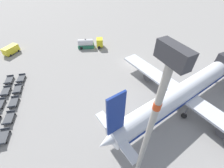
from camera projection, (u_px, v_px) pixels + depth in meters
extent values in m
plane|color=gray|center=(132.00, 62.00, 41.25)|extent=(500.00, 500.00, 0.00)
cylinder|color=silver|center=(189.00, 88.00, 28.70)|extent=(8.04, 36.28, 3.43)
cone|color=silver|center=(112.00, 139.00, 21.13)|extent=(3.76, 4.50, 3.26)
cube|color=navy|center=(116.00, 115.00, 17.91)|extent=(0.61, 2.59, 6.90)
cube|color=silver|center=(116.00, 134.00, 21.07)|extent=(9.10, 2.54, 0.24)
cube|color=silver|center=(183.00, 94.00, 28.62)|extent=(32.31, 7.58, 0.44)
cylinder|color=#333338|center=(151.00, 75.00, 34.71)|extent=(2.39, 3.36, 2.01)
cube|color=navy|center=(188.00, 90.00, 29.11)|extent=(7.65, 32.70, 0.62)
cylinder|color=#56565B|center=(215.00, 75.00, 34.70)|extent=(0.24, 0.24, 2.15)
sphere|color=black|center=(213.00, 78.00, 35.43)|extent=(1.02, 1.02, 1.02)
cylinder|color=#56565B|center=(186.00, 112.00, 26.91)|extent=(0.24, 0.24, 2.15)
sphere|color=black|center=(184.00, 116.00, 27.64)|extent=(1.02, 1.02, 1.02)
cylinder|color=#56565B|center=(163.00, 95.00, 30.08)|extent=(0.24, 0.24, 2.15)
sphere|color=black|center=(162.00, 98.00, 30.81)|extent=(1.02, 1.02, 1.02)
cube|color=yellow|center=(100.00, 42.00, 46.65)|extent=(2.94, 2.68, 2.33)
cube|color=#236B4C|center=(86.00, 46.00, 47.11)|extent=(4.09, 5.39, 1.05)
cylinder|color=silver|center=(86.00, 43.00, 46.40)|extent=(3.77, 5.07, 2.15)
sphere|color=#333338|center=(85.00, 39.00, 45.68)|extent=(0.44, 0.44, 0.44)
sphere|color=black|center=(99.00, 47.00, 46.56)|extent=(0.90, 0.90, 0.90)
sphere|color=black|center=(99.00, 44.00, 48.23)|extent=(0.90, 0.90, 0.90)
sphere|color=black|center=(81.00, 48.00, 46.25)|extent=(0.90, 0.90, 0.90)
sphere|color=black|center=(82.00, 44.00, 47.92)|extent=(0.90, 0.90, 0.90)
cube|color=yellow|center=(11.00, 50.00, 44.02)|extent=(4.42, 4.70, 1.90)
cube|color=#1E232D|center=(16.00, 45.00, 45.26)|extent=(1.40, 1.20, 0.66)
sphere|color=black|center=(18.00, 51.00, 45.34)|extent=(0.60, 0.60, 0.60)
sphere|color=black|center=(14.00, 49.00, 45.90)|extent=(0.60, 0.60, 0.60)
sphere|color=black|center=(11.00, 55.00, 43.39)|extent=(0.60, 0.60, 0.60)
sphere|color=black|center=(6.00, 54.00, 43.95)|extent=(0.60, 0.60, 0.60)
cube|color=#424449|center=(9.00, 80.00, 35.01)|extent=(3.10, 2.14, 0.10)
cube|color=#2D333D|center=(7.00, 83.00, 33.89)|extent=(0.44, 1.48, 0.32)
cube|color=#2D333D|center=(10.00, 76.00, 35.85)|extent=(0.44, 1.48, 0.32)
cube|color=#333338|center=(7.00, 85.00, 33.83)|extent=(0.69, 0.23, 0.06)
sphere|color=black|center=(6.00, 84.00, 34.45)|extent=(0.36, 0.36, 0.36)
sphere|color=black|center=(12.00, 83.00, 34.66)|extent=(0.36, 0.36, 0.36)
sphere|color=black|center=(8.00, 79.00, 35.86)|extent=(0.36, 0.36, 0.36)
sphere|color=black|center=(14.00, 78.00, 36.08)|extent=(0.36, 0.36, 0.36)
cube|color=#424449|center=(5.00, 91.00, 32.30)|extent=(3.12, 2.19, 0.10)
cube|color=#2D333D|center=(3.00, 95.00, 31.17)|extent=(0.47, 1.47, 0.32)
cube|color=#2D333D|center=(7.00, 86.00, 33.14)|extent=(0.47, 1.47, 0.32)
cube|color=#333338|center=(3.00, 97.00, 31.11)|extent=(0.69, 0.24, 0.06)
sphere|color=black|center=(2.00, 96.00, 31.74)|extent=(0.36, 0.36, 0.36)
sphere|color=black|center=(8.00, 95.00, 31.93)|extent=(0.36, 0.36, 0.36)
sphere|color=black|center=(4.00, 89.00, 33.16)|extent=(0.36, 0.36, 0.36)
sphere|color=black|center=(11.00, 89.00, 33.36)|extent=(0.36, 0.36, 0.36)
cube|color=#2D333D|center=(1.00, 98.00, 30.49)|extent=(0.50, 1.46, 0.32)
sphere|color=black|center=(2.00, 108.00, 29.27)|extent=(0.36, 0.36, 0.36)
sphere|color=black|center=(5.00, 101.00, 30.70)|extent=(0.36, 0.36, 0.36)
sphere|color=black|center=(0.00, 117.00, 27.88)|extent=(0.36, 0.36, 0.36)
cube|color=#424449|center=(21.00, 78.00, 35.41)|extent=(3.13, 2.23, 0.10)
cube|color=#2D333D|center=(19.00, 81.00, 34.28)|extent=(0.50, 1.46, 0.32)
cube|color=#2D333D|center=(22.00, 74.00, 36.26)|extent=(0.50, 1.46, 0.32)
cube|color=#333338|center=(19.00, 84.00, 34.22)|extent=(0.69, 0.25, 0.06)
sphere|color=black|center=(18.00, 83.00, 34.86)|extent=(0.36, 0.36, 0.36)
sphere|color=black|center=(23.00, 82.00, 35.04)|extent=(0.36, 0.36, 0.36)
sphere|color=black|center=(20.00, 77.00, 36.29)|extent=(0.36, 0.36, 0.36)
sphere|color=black|center=(25.00, 77.00, 36.47)|extent=(0.36, 0.36, 0.36)
cube|color=#424449|center=(17.00, 89.00, 32.77)|extent=(3.07, 2.06, 0.10)
cube|color=#2D333D|center=(16.00, 93.00, 31.66)|extent=(0.39, 1.48, 0.32)
cube|color=#2D333D|center=(18.00, 84.00, 33.61)|extent=(0.39, 1.48, 0.32)
cube|color=#333338|center=(16.00, 95.00, 31.60)|extent=(0.70, 0.20, 0.06)
sphere|color=black|center=(14.00, 94.00, 32.20)|extent=(0.36, 0.36, 0.36)
sphere|color=black|center=(20.00, 93.00, 32.45)|extent=(0.36, 0.36, 0.36)
sphere|color=black|center=(16.00, 88.00, 33.60)|extent=(0.36, 0.36, 0.36)
sphere|color=black|center=(22.00, 87.00, 33.85)|extent=(0.36, 0.36, 0.36)
cube|color=#424449|center=(13.00, 102.00, 30.01)|extent=(3.11, 2.18, 0.10)
cube|color=#2D333D|center=(11.00, 107.00, 28.89)|extent=(0.46, 1.47, 0.32)
cube|color=#2D333D|center=(15.00, 96.00, 30.86)|extent=(0.46, 1.47, 0.32)
cube|color=#333338|center=(11.00, 109.00, 28.83)|extent=(0.69, 0.24, 0.06)
sphere|color=black|center=(9.00, 107.00, 29.45)|extent=(0.36, 0.36, 0.36)
sphere|color=black|center=(16.00, 106.00, 29.65)|extent=(0.36, 0.36, 0.36)
sphere|color=black|center=(12.00, 100.00, 30.87)|extent=(0.36, 0.36, 0.36)
sphere|color=black|center=(19.00, 99.00, 31.08)|extent=(0.36, 0.36, 0.36)
cube|color=#424449|center=(9.00, 118.00, 27.23)|extent=(3.14, 2.25, 0.10)
cube|color=#2D333D|center=(6.00, 124.00, 26.10)|extent=(0.51, 1.46, 0.32)
cube|color=#2D333D|center=(11.00, 111.00, 28.09)|extent=(0.51, 1.46, 0.32)
cube|color=#333338|center=(6.00, 127.00, 26.04)|extent=(0.69, 0.26, 0.06)
sphere|color=black|center=(4.00, 124.00, 26.68)|extent=(0.36, 0.36, 0.36)
sphere|color=black|center=(12.00, 123.00, 26.85)|extent=(0.36, 0.36, 0.36)
sphere|color=black|center=(8.00, 115.00, 28.12)|extent=(0.36, 0.36, 0.36)
sphere|color=black|center=(15.00, 114.00, 28.29)|extent=(0.36, 0.36, 0.36)
cube|color=#424449|center=(3.00, 137.00, 24.53)|extent=(3.12, 2.20, 0.10)
cube|color=#2D333D|center=(5.00, 129.00, 25.38)|extent=(0.48, 1.47, 0.32)
cube|color=#333338|center=(0.00, 147.00, 23.34)|extent=(0.69, 0.24, 0.06)
sphere|color=black|center=(6.00, 143.00, 24.17)|extent=(0.36, 0.36, 0.36)
sphere|color=black|center=(2.00, 133.00, 25.40)|extent=(0.36, 0.36, 0.36)
sphere|color=black|center=(10.00, 132.00, 25.59)|extent=(0.36, 0.36, 0.36)
cylinder|color=#ADA89E|center=(144.00, 147.00, 14.12)|extent=(0.49, 0.49, 19.13)
cylinder|color=#D8471E|center=(157.00, 106.00, 9.98)|extent=(0.57, 0.57, 0.60)
cube|color=#38383D|center=(174.00, 54.00, 7.31)|extent=(2.00, 0.70, 1.00)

